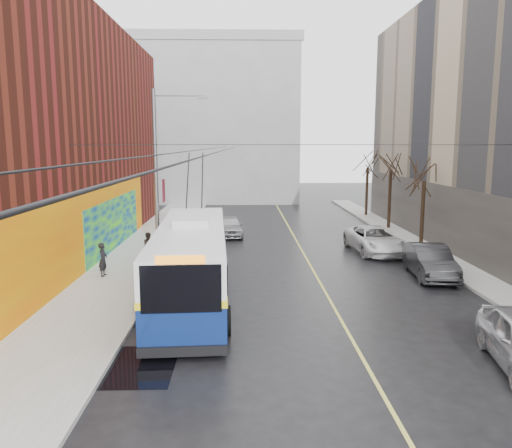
{
  "coord_description": "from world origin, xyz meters",
  "views": [
    {
      "loc": [
        -2.11,
        -14.24,
        6.4
      ],
      "look_at": [
        -1.48,
        9.33,
        2.64
      ],
      "focal_mm": 35.0,
      "sensor_mm": 36.0,
      "label": 1
    }
  ],
  "objects_px": {
    "streetlight_pole": "(159,177)",
    "parked_car_c": "(375,240)",
    "tree_mid": "(391,160)",
    "pedestrian_a": "(103,259)",
    "tree_near": "(425,168)",
    "parked_car_b": "(430,261)",
    "pedestrian_b": "(149,246)",
    "tree_far": "(368,159)",
    "pedestrian_c": "(164,244)",
    "trolleybus": "(192,260)",
    "following_car": "(230,226)"
  },
  "relations": [
    {
      "from": "trolleybus",
      "to": "parked_car_b",
      "type": "height_order",
      "value": "trolleybus"
    },
    {
      "from": "trolleybus",
      "to": "pedestrian_a",
      "type": "distance_m",
      "value": 5.69
    },
    {
      "from": "tree_mid",
      "to": "pedestrian_c",
      "type": "relative_size",
      "value": 4.14
    },
    {
      "from": "tree_far",
      "to": "pedestrian_b",
      "type": "bearing_deg",
      "value": -132.88
    },
    {
      "from": "trolleybus",
      "to": "parked_car_b",
      "type": "bearing_deg",
      "value": 13.13
    },
    {
      "from": "pedestrian_a",
      "to": "pedestrian_b",
      "type": "distance_m",
      "value": 3.63
    },
    {
      "from": "tree_far",
      "to": "pedestrian_c",
      "type": "height_order",
      "value": "tree_far"
    },
    {
      "from": "tree_mid",
      "to": "streetlight_pole",
      "type": "bearing_deg",
      "value": -139.35
    },
    {
      "from": "tree_far",
      "to": "pedestrian_a",
      "type": "bearing_deg",
      "value": -130.68
    },
    {
      "from": "streetlight_pole",
      "to": "pedestrian_a",
      "type": "relative_size",
      "value": 5.54
    },
    {
      "from": "streetlight_pole",
      "to": "tree_near",
      "type": "xyz_separation_m",
      "value": [
        15.14,
        6.0,
        0.13
      ]
    },
    {
      "from": "tree_near",
      "to": "pedestrian_b",
      "type": "relative_size",
      "value": 4.13
    },
    {
      "from": "tree_near",
      "to": "tree_mid",
      "type": "distance_m",
      "value": 7.01
    },
    {
      "from": "streetlight_pole",
      "to": "parked_car_b",
      "type": "relative_size",
      "value": 1.89
    },
    {
      "from": "parked_car_c",
      "to": "pedestrian_c",
      "type": "xyz_separation_m",
      "value": [
        -12.3,
        -1.98,
        0.18
      ]
    },
    {
      "from": "tree_far",
      "to": "pedestrian_c",
      "type": "distance_m",
      "value": 23.46
    },
    {
      "from": "tree_far",
      "to": "following_car",
      "type": "relative_size",
      "value": 1.57
    },
    {
      "from": "trolleybus",
      "to": "parked_car_c",
      "type": "bearing_deg",
      "value": 38.64
    },
    {
      "from": "streetlight_pole",
      "to": "tree_mid",
      "type": "bearing_deg",
      "value": 40.65
    },
    {
      "from": "streetlight_pole",
      "to": "trolleybus",
      "type": "height_order",
      "value": "streetlight_pole"
    },
    {
      "from": "tree_near",
      "to": "parked_car_b",
      "type": "xyz_separation_m",
      "value": [
        -2.0,
        -6.79,
        -4.19
      ]
    },
    {
      "from": "tree_mid",
      "to": "parked_car_b",
      "type": "height_order",
      "value": "tree_mid"
    },
    {
      "from": "parked_car_c",
      "to": "parked_car_b",
      "type": "bearing_deg",
      "value": -82.55
    },
    {
      "from": "streetlight_pole",
      "to": "tree_near",
      "type": "distance_m",
      "value": 16.28
    },
    {
      "from": "tree_near",
      "to": "tree_mid",
      "type": "xyz_separation_m",
      "value": [
        0.0,
        7.0,
        0.28
      ]
    },
    {
      "from": "streetlight_pole",
      "to": "pedestrian_c",
      "type": "height_order",
      "value": "streetlight_pole"
    },
    {
      "from": "tree_near",
      "to": "tree_mid",
      "type": "height_order",
      "value": "tree_mid"
    },
    {
      "from": "tree_near",
      "to": "trolleybus",
      "type": "height_order",
      "value": "tree_near"
    },
    {
      "from": "streetlight_pole",
      "to": "tree_mid",
      "type": "height_order",
      "value": "streetlight_pole"
    },
    {
      "from": "parked_car_c",
      "to": "tree_mid",
      "type": "bearing_deg",
      "value": 63.99
    },
    {
      "from": "tree_far",
      "to": "streetlight_pole",
      "type": "bearing_deg",
      "value": -127.12
    },
    {
      "from": "parked_car_b",
      "to": "trolleybus",
      "type": "bearing_deg",
      "value": -159.05
    },
    {
      "from": "parked_car_b",
      "to": "pedestrian_b",
      "type": "xyz_separation_m",
      "value": [
        -14.23,
        3.31,
        0.14
      ]
    },
    {
      "from": "streetlight_pole",
      "to": "parked_car_b",
      "type": "height_order",
      "value": "streetlight_pole"
    },
    {
      "from": "tree_mid",
      "to": "following_car",
      "type": "height_order",
      "value": "tree_mid"
    },
    {
      "from": "parked_car_b",
      "to": "following_car",
      "type": "distance_m",
      "value": 15.16
    },
    {
      "from": "streetlight_pole",
      "to": "parked_car_b",
      "type": "xyz_separation_m",
      "value": [
        13.14,
        -0.79,
        -4.06
      ]
    },
    {
      "from": "streetlight_pole",
      "to": "parked_car_c",
      "type": "bearing_deg",
      "value": 22.23
    },
    {
      "from": "tree_mid",
      "to": "tree_far",
      "type": "xyz_separation_m",
      "value": [
        0.0,
        7.0,
        -0.11
      ]
    },
    {
      "from": "tree_near",
      "to": "parked_car_b",
      "type": "distance_m",
      "value": 8.22
    },
    {
      "from": "streetlight_pole",
      "to": "tree_near",
      "type": "relative_size",
      "value": 1.41
    },
    {
      "from": "tree_mid",
      "to": "trolleybus",
      "type": "bearing_deg",
      "value": -127.86
    },
    {
      "from": "tree_far",
      "to": "following_car",
      "type": "height_order",
      "value": "tree_far"
    },
    {
      "from": "streetlight_pole",
      "to": "pedestrian_b",
      "type": "distance_m",
      "value": 4.79
    },
    {
      "from": "streetlight_pole",
      "to": "pedestrian_a",
      "type": "xyz_separation_m",
      "value": [
        -2.68,
        -0.74,
        -3.88
      ]
    },
    {
      "from": "tree_far",
      "to": "parked_car_c",
      "type": "distance_m",
      "value": 16.06
    },
    {
      "from": "trolleybus",
      "to": "pedestrian_b",
      "type": "relative_size",
      "value": 8.23
    },
    {
      "from": "trolleybus",
      "to": "parked_car_c",
      "type": "relative_size",
      "value": 2.29
    },
    {
      "from": "pedestrian_b",
      "to": "pedestrian_c",
      "type": "distance_m",
      "value": 0.82
    },
    {
      "from": "trolleybus",
      "to": "following_car",
      "type": "height_order",
      "value": "trolleybus"
    }
  ]
}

